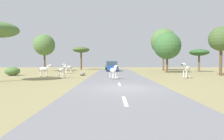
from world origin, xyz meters
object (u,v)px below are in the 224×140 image
Objects in this scene: tree_7 at (81,50)px; bush_0 at (12,71)px; zebra_0 at (113,71)px; zebra_2 at (186,69)px; tree_0 at (44,45)px; zebra_1 at (68,67)px; car_1 at (110,66)px; tree_1 at (199,53)px; tree_4 at (221,39)px; car_0 at (112,67)px; rock_0 at (72,71)px; tree_5 at (163,42)px; tree_3 at (167,46)px; zebra_3 at (44,69)px; zebra_4 at (62,70)px; rock_1 at (82,74)px.

tree_7 reaches higher than bush_0.
zebra_0 is 7.71m from zebra_2.
tree_0 is 1.34× the size of tree_7.
tree_0 reaches higher than zebra_1.
zebra_1 is 15.91m from zebra_2.
tree_1 reaches higher than car_1.
car_0 is at bearing 142.37° from tree_4.
car_1 is 11.02m from rock_0.
tree_5 is 4.45× the size of bush_0.
zebra_0 is at bearing -135.98° from tree_1.
tree_3 is (8.36, 11.31, 3.25)m from zebra_0.
tree_5 is at bearing 104.37° from tree_4.
zebra_3 is 23.48m from tree_5.
zebra_3 is 1.11× the size of zebra_4.
rock_1 is at bearing -80.33° from tree_7.
zebra_1 is at bearing -136.33° from car_0.
zebra_1 reaches higher than rock_0.
car_0 is at bearing 94.95° from car_1.
zebra_3 is 2.14× the size of rock_1.
car_1 is 2.45× the size of bush_0.
tree_0 is 13.84m from rock_1.
tree_0 is 10.85m from bush_0.
tree_5 is (9.74, 18.52, 4.66)m from zebra_0.
tree_4 is 13.76m from tree_5.
tree_1 is at bearing 17.72° from bush_0.
zebra_3 is at bearing 40.85° from zebra_2.
car_1 reaches higher than bush_0.
rock_1 is at bearing 179.90° from tree_4.
rock_0 is at bearing -21.50° from tree_0.
zebra_3 is 0.26× the size of tree_4.
car_0 is 14.82m from tree_1.
tree_5 is at bearing 17.39° from rock_0.
car_1 is 0.71× the size of tree_3.
tree_7 is at bearing 158.28° from tree_1.
zebra_2 is (7.54, 1.61, 0.10)m from zebra_0.
tree_3 is 8.70× the size of rock_1.
zebra_1 is at bearing 32.42° from bush_0.
zebra_0 is 15.40m from car_0.
zebra_0 is at bearing 62.32° from zebra_3.
rock_0 is (0.02, -9.08, -4.05)m from tree_7.
tree_0 is at bearing 168.42° from tree_3.
tree_0 is (-11.92, 0.08, 3.76)m from car_0.
bush_0 is at bearing -164.17° from tree_3.
tree_7 reaches higher than zebra_4.
bush_0 reaches higher than rock_0.
zebra_4 is 19.06m from tree_4.
rock_0 is at bearing -178.26° from tree_1.
zebra_1 is at bearing -167.06° from tree_1.
zebra_0 reaches higher than zebra_3.
tree_7 is (-0.24, 13.25, 3.29)m from zebra_1.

